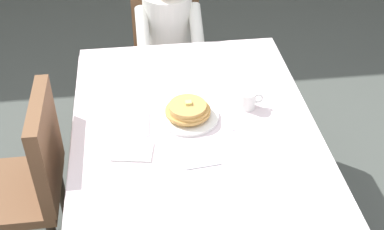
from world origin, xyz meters
TOP-DOWN VIEW (x-y plane):
  - dining_table_main at (0.00, 0.00)m, footprint 1.12×1.52m
  - chair_diner at (-0.03, 1.17)m, footprint 0.44×0.45m
  - diner_person at (-0.03, 1.01)m, footprint 0.40×0.43m
  - chair_left_side at (-0.77, 0.00)m, footprint 0.45×0.44m
  - plate_breakfast at (-0.02, 0.06)m, footprint 0.28×0.28m
  - breakfast_stack at (-0.02, 0.06)m, footprint 0.21×0.21m
  - cup_coffee at (0.27, 0.11)m, footprint 0.11×0.08m
  - fork_left_of_plate at (-0.21, 0.04)m, footprint 0.02×0.18m
  - knife_right_of_plate at (0.17, 0.04)m, footprint 0.02×0.20m
  - spoon_near_edge at (-0.00, -0.26)m, footprint 0.15×0.03m
  - napkin_folded at (-0.29, -0.14)m, footprint 0.19×0.15m

SIDE VIEW (x-z plane):
  - chair_diner at x=-0.03m, z-range 0.06..0.99m
  - chair_left_side at x=-0.77m, z-range 0.06..0.99m
  - dining_table_main at x=0.00m, z-range 0.28..1.02m
  - diner_person at x=-0.03m, z-range 0.11..1.23m
  - fork_left_of_plate at x=-0.21m, z-range 0.74..0.74m
  - knife_right_of_plate at x=0.17m, z-range 0.74..0.74m
  - spoon_near_edge at x=0.00m, z-range 0.74..0.74m
  - napkin_folded at x=-0.29m, z-range 0.74..0.75m
  - plate_breakfast at x=-0.02m, z-range 0.74..0.76m
  - cup_coffee at x=0.27m, z-range 0.74..0.83m
  - breakfast_stack at x=-0.02m, z-range 0.75..0.83m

